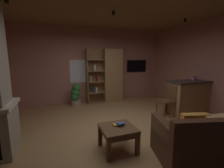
{
  "coord_description": "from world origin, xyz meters",
  "views": [
    {
      "loc": [
        -1.29,
        -3.1,
        1.67
      ],
      "look_at": [
        0.0,
        0.4,
        1.05
      ],
      "focal_mm": 24.37,
      "sensor_mm": 36.0,
      "label": 1
    }
  ],
  "objects": [
    {
      "name": "window_pane_back",
      "position": [
        -0.41,
        2.7,
        1.21
      ],
      "size": [
        0.8,
        0.01,
        0.85
      ],
      "primitive_type": "cube",
      "color": "white"
    },
    {
      "name": "tissue_box",
      "position": [
        2.7,
        0.42,
        1.07
      ],
      "size": [
        0.15,
        0.15,
        0.11
      ],
      "primitive_type": "cube",
      "rotation": [
        0.0,
        0.0,
        0.3
      ],
      "color": "#995972",
      "rests_on": "kitchen_bar_counter"
    },
    {
      "name": "track_light_spot_1",
      "position": [
        0.06,
        0.46,
        2.73
      ],
      "size": [
        0.07,
        0.07,
        0.09
      ],
      "primitive_type": "cylinder",
      "color": "black"
    },
    {
      "name": "track_light_spot_0",
      "position": [
        -2.07,
        0.41,
        2.73
      ],
      "size": [
        0.07,
        0.07,
        0.09
      ],
      "primitive_type": "cylinder",
      "color": "black"
    },
    {
      "name": "kitchen_bar_counter",
      "position": [
        2.57,
        0.32,
        0.51
      ],
      "size": [
        1.51,
        0.62,
        1.02
      ],
      "color": "#997047",
      "rests_on": "ground"
    },
    {
      "name": "track_light_spot_2",
      "position": [
        2.19,
        0.41,
        2.73
      ],
      "size": [
        0.07,
        0.07,
        0.09
      ],
      "primitive_type": "cylinder",
      "color": "black"
    },
    {
      "name": "wall_back",
      "position": [
        0.0,
        2.73,
        1.4
      ],
      "size": [
        6.17,
        0.06,
        2.8
      ],
      "primitive_type": "cube",
      "color": "#AD7060",
      "rests_on": "ground"
    },
    {
      "name": "table_book_0",
      "position": [
        -0.29,
        -0.63,
        0.46
      ],
      "size": [
        0.15,
        0.12,
        0.03
      ],
      "primitive_type": "cube",
      "rotation": [
        0.0,
        0.0,
        0.15
      ],
      "color": "gold",
      "rests_on": "coffee_table"
    },
    {
      "name": "bookshelf_cabinet",
      "position": [
        0.69,
        2.46,
        1.01
      ],
      "size": [
        1.38,
        0.41,
        2.04
      ],
      "color": "#997047",
      "rests_on": "ground"
    },
    {
      "name": "coffee_table",
      "position": [
        -0.29,
        -0.7,
        0.36
      ],
      "size": [
        0.61,
        0.59,
        0.45
      ],
      "color": "brown",
      "rests_on": "ground"
    },
    {
      "name": "potted_floor_plant",
      "position": [
        -0.68,
        2.29,
        0.42
      ],
      "size": [
        0.36,
        0.34,
        0.82
      ],
      "color": "#9E896B",
      "rests_on": "ground"
    },
    {
      "name": "table_book_1",
      "position": [
        -0.22,
        -0.67,
        0.49
      ],
      "size": [
        0.14,
        0.12,
        0.03
      ],
      "primitive_type": "cube",
      "rotation": [
        0.0,
        0.0,
        0.11
      ],
      "color": "#2D4C8C",
      "rests_on": "coffee_table"
    },
    {
      "name": "floor",
      "position": [
        0.0,
        0.0,
        -0.01
      ],
      "size": [
        6.05,
        5.4,
        0.02
      ],
      "primitive_type": "cube",
      "color": "#A37A4C",
      "rests_on": "ground"
    },
    {
      "name": "leather_couch",
      "position": [
        1.01,
        -1.47,
        0.31
      ],
      "size": [
        1.8,
        1.25,
        0.84
      ],
      "color": "#4C2D1E",
      "rests_on": "ground"
    },
    {
      "name": "dining_chair",
      "position": [
        1.73,
        0.36,
        0.53
      ],
      "size": [
        0.43,
        0.43,
        0.92
      ],
      "color": "brown",
      "rests_on": "ground"
    },
    {
      "name": "wall_mounted_tv",
      "position": [
        1.96,
        2.67,
        1.36
      ],
      "size": [
        0.89,
        0.06,
        0.5
      ],
      "color": "black"
    },
    {
      "name": "wall_right",
      "position": [
        3.05,
        0.0,
        1.4
      ],
      "size": [
        0.06,
        5.4,
        2.8
      ],
      "primitive_type": "cube",
      "color": "#AD7060",
      "rests_on": "ground"
    },
    {
      "name": "ceiling",
      "position": [
        0.0,
        0.0,
        2.81
      ],
      "size": [
        6.05,
        5.4,
        0.02
      ],
      "primitive_type": "cube",
      "color": "brown"
    }
  ]
}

